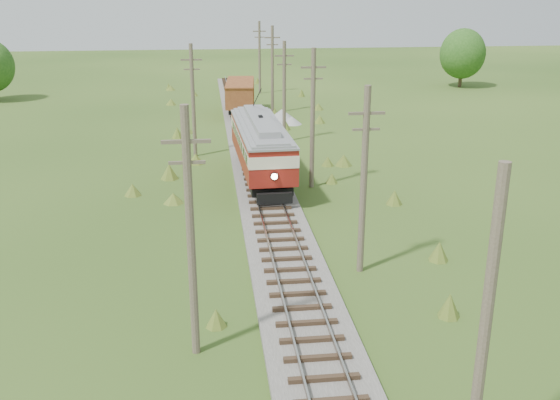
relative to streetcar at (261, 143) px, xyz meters
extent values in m
cube|color=#605B54|center=(0.00, 1.39, -2.57)|extent=(3.60, 96.00, 0.25)
cube|color=#726659|center=(-0.72, 1.39, -2.21)|extent=(0.08, 96.00, 0.17)
cube|color=#726659|center=(0.72, 1.39, -2.21)|extent=(0.08, 96.00, 0.17)
cube|color=#2D2116|center=(0.00, 1.39, -2.37)|extent=(2.40, 96.00, 0.16)
cube|color=black|center=(0.00, 0.00, -1.67)|extent=(2.87, 11.56, 0.47)
cube|color=maroon|center=(0.00, 0.00, -0.63)|extent=(3.34, 12.57, 1.14)
cube|color=beige|center=(0.00, 0.00, 0.31)|extent=(3.37, 12.63, 0.73)
cube|color=black|center=(0.00, 0.00, 0.31)|extent=(3.38, 12.07, 0.57)
cube|color=maroon|center=(0.00, 0.00, 0.83)|extent=(3.34, 12.57, 0.31)
cube|color=gray|center=(0.00, 0.00, 1.17)|extent=(3.40, 12.70, 0.40)
cube|color=gray|center=(0.00, 0.00, 1.52)|extent=(1.63, 9.40, 0.42)
sphere|color=#FFF2BF|center=(0.22, -6.31, -0.47)|extent=(0.37, 0.37, 0.37)
cylinder|color=black|center=(-0.06, 1.87, 2.70)|extent=(0.23, 4.84, 2.01)
cylinder|color=black|center=(-0.62, -4.74, -1.72)|extent=(0.15, 0.84, 0.83)
cylinder|color=black|center=(0.94, -4.69, -1.72)|extent=(0.15, 0.84, 0.83)
cylinder|color=black|center=(-0.94, 4.69, -1.72)|extent=(0.15, 0.84, 0.83)
cylinder|color=black|center=(0.62, 4.75, -1.72)|extent=(0.15, 0.84, 0.83)
cube|color=black|center=(0.00, 23.96, -1.77)|extent=(2.80, 7.69, 0.52)
cube|color=brown|center=(0.00, 23.96, -0.46)|extent=(3.41, 8.57, 2.09)
cube|color=brown|center=(0.00, 23.96, 0.64)|extent=(3.48, 8.74, 0.13)
cylinder|color=black|center=(-0.99, 21.52, -1.72)|extent=(0.19, 0.84, 0.84)
cylinder|color=black|center=(0.57, 21.39, -1.72)|extent=(0.19, 0.84, 0.84)
cylinder|color=black|center=(-0.57, 26.53, -1.72)|extent=(0.19, 0.84, 0.84)
cylinder|color=black|center=(0.99, 26.40, -1.72)|extent=(0.19, 0.84, 0.84)
cone|color=gray|center=(3.77, 19.47, -2.05)|extent=(3.43, 3.43, 1.29)
cone|color=gray|center=(4.63, 18.39, -2.32)|extent=(1.93, 1.93, 0.75)
cylinder|color=brown|center=(3.10, -27.61, 1.70)|extent=(0.30, 0.30, 8.80)
cylinder|color=brown|center=(3.30, -14.61, 1.60)|extent=(0.30, 0.30, 8.60)
cube|color=brown|center=(3.30, -14.61, 4.70)|extent=(1.60, 0.12, 0.12)
cube|color=brown|center=(3.30, -14.61, 4.00)|extent=(1.20, 0.10, 0.10)
cylinder|color=brown|center=(3.20, -1.61, 1.80)|extent=(0.30, 0.30, 9.00)
cube|color=brown|center=(3.20, -1.61, 5.10)|extent=(1.60, 0.12, 0.12)
cube|color=brown|center=(3.20, -1.61, 4.40)|extent=(1.20, 0.10, 0.10)
cylinder|color=brown|center=(3.00, 11.39, 1.50)|extent=(0.30, 0.30, 8.40)
cube|color=brown|center=(3.00, 11.39, 4.50)|extent=(1.60, 0.12, 0.12)
cube|color=brown|center=(3.00, 11.39, 3.80)|extent=(1.20, 0.10, 0.10)
cylinder|color=brown|center=(3.40, 24.39, 1.75)|extent=(0.30, 0.30, 8.90)
cube|color=brown|center=(3.40, 24.39, 5.00)|extent=(1.60, 0.12, 0.12)
cube|color=brown|center=(3.40, 24.39, 4.30)|extent=(1.20, 0.10, 0.10)
cylinder|color=brown|center=(3.20, 37.39, 1.65)|extent=(0.30, 0.30, 8.70)
cube|color=brown|center=(3.20, 37.39, 4.80)|extent=(1.60, 0.12, 0.12)
cube|color=brown|center=(3.20, 37.39, 4.10)|extent=(1.20, 0.10, 0.10)
cylinder|color=brown|center=(-4.20, -20.61, 1.80)|extent=(0.30, 0.30, 9.00)
cube|color=brown|center=(-4.20, -20.61, 5.10)|extent=(1.60, 0.12, 0.12)
cube|color=brown|center=(-4.20, -20.61, 4.40)|extent=(1.20, 0.10, 0.10)
cylinder|color=brown|center=(-4.50, 7.39, 1.60)|extent=(0.30, 0.30, 8.60)
cube|color=brown|center=(-4.50, 7.39, 4.70)|extent=(1.60, 0.12, 0.12)
cube|color=brown|center=(-4.50, 7.39, 4.00)|extent=(1.20, 0.10, 0.10)
cylinder|color=#38281C|center=(30.00, 39.39, -1.44)|extent=(0.50, 0.50, 2.52)
ellipsoid|color=#224F17|center=(30.00, 39.39, 1.64)|extent=(5.88, 5.88, 6.47)
camera|label=1|loc=(-3.50, -40.39, 9.79)|focal=40.00mm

